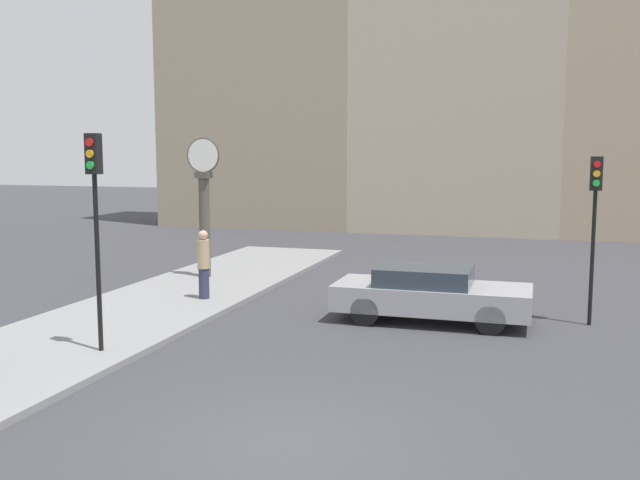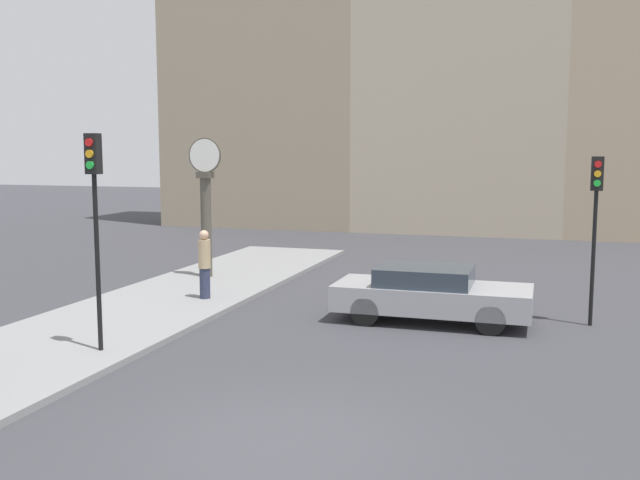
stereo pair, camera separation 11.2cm
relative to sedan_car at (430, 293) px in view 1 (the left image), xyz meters
The scene contains 8 objects.
ground_plane 7.62m from the sedan_car, 96.66° to the right, with size 120.00×120.00×0.00m, color #38383D.
sidewalk_corner 6.89m from the sedan_car, behind, with size 3.94×19.63×0.13m, color gray.
building_row 21.05m from the sedan_car, 94.71° to the left, with size 31.96×5.00×19.87m.
sedan_car is the anchor object (origin of this frame).
traffic_light_near 7.76m from the sedan_car, 139.94° to the right, with size 0.26×0.24×4.16m.
traffic_light_far 4.17m from the sedan_car, 11.83° to the left, with size 0.26×0.24×3.84m.
street_clock 8.20m from the sedan_car, 156.08° to the left, with size 1.06×0.42×4.22m.
pedestrian_tan_coat 5.95m from the sedan_car, behind, with size 0.32×0.32×1.79m.
Camera 1 is at (3.20, -8.76, 3.96)m, focal length 40.00 mm.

